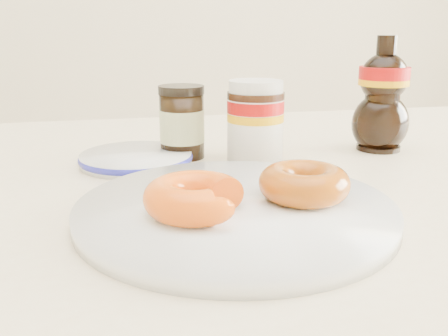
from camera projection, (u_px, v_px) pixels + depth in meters
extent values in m
cube|color=#FCEAC0|center=(279.00, 195.00, 0.60)|extent=(1.40, 0.90, 0.04)
cylinder|color=white|center=(235.00, 210.00, 0.47)|extent=(0.30, 0.30, 0.02)
torus|color=white|center=(235.00, 209.00, 0.47)|extent=(0.30, 0.30, 0.01)
torus|color=#F7520E|center=(195.00, 197.00, 0.44)|extent=(0.10, 0.10, 0.03)
torus|color=#963009|center=(304.00, 183.00, 0.48)|extent=(0.11, 0.11, 0.03)
cylinder|color=white|center=(255.00, 127.00, 0.67)|extent=(0.08, 0.08, 0.09)
cylinder|color=#810504|center=(256.00, 106.00, 0.66)|extent=(0.08, 0.08, 0.02)
cylinder|color=#D89905|center=(255.00, 117.00, 0.66)|extent=(0.08, 0.08, 0.01)
cylinder|color=black|center=(256.00, 95.00, 0.66)|extent=(0.08, 0.08, 0.01)
cylinder|color=white|center=(256.00, 87.00, 0.65)|extent=(0.07, 0.07, 0.02)
cylinder|color=black|center=(182.00, 126.00, 0.68)|extent=(0.06, 0.06, 0.09)
cylinder|color=beige|center=(182.00, 126.00, 0.68)|extent=(0.06, 0.06, 0.04)
cylinder|color=black|center=(181.00, 90.00, 0.67)|extent=(0.06, 0.06, 0.01)
cylinder|color=white|center=(136.00, 159.00, 0.66)|extent=(0.15, 0.15, 0.01)
torus|color=#1B1D96|center=(136.00, 157.00, 0.66)|extent=(0.15, 0.15, 0.01)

